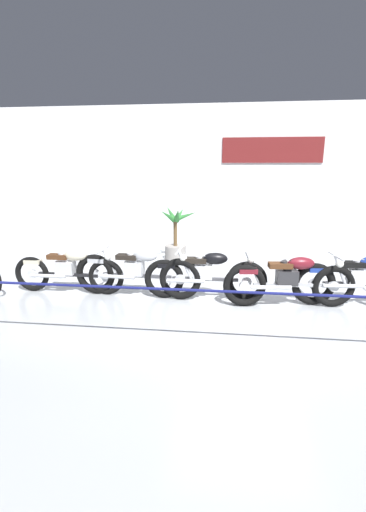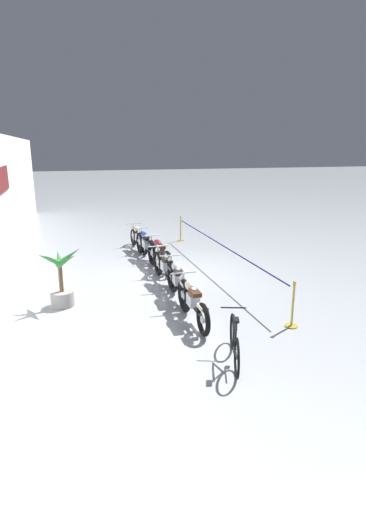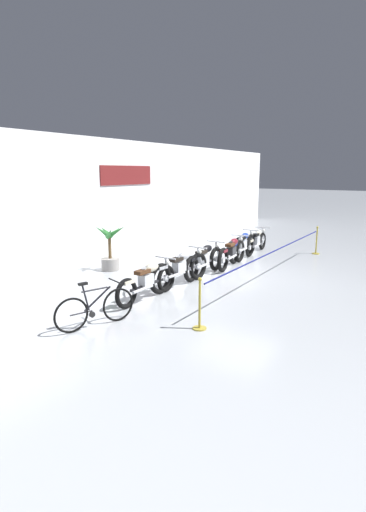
{
  "view_description": "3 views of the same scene",
  "coord_description": "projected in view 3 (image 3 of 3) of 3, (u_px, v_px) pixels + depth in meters",
  "views": [
    {
      "loc": [
        -0.45,
        -5.41,
        2.4
      ],
      "look_at": [
        -1.16,
        0.73,
        0.82
      ],
      "focal_mm": 24.0,
      "sensor_mm": 36.0,
      "label": 1
    },
    {
      "loc": [
        -11.4,
        3.31,
        3.8
      ],
      "look_at": [
        -0.88,
        0.2,
        0.81
      ],
      "focal_mm": 28.0,
      "sensor_mm": 36.0,
      "label": 2
    },
    {
      "loc": [
        -10.79,
        -4.98,
        3.05
      ],
      "look_at": [
        -1.02,
        1.26,
        0.59
      ],
      "focal_mm": 28.0,
      "sensor_mm": 36.0,
      "label": 3
    }
  ],
  "objects": [
    {
      "name": "ground_plane",
      "position": [
        236.0,
        274.0,
        12.15
      ],
      "size": [
        120.0,
        120.0,
        0.0
      ],
      "primitive_type": "plane",
      "color": "#B2B7BC"
    },
    {
      "name": "back_wall",
      "position": [
        108.0,
        198.0,
        14.42
      ],
      "size": [
        28.0,
        0.29,
        4.2
      ],
      "color": "white",
      "rests_on": "ground"
    },
    {
      "name": "motorcycle_cream_0",
      "position": [
        148.0,
        281.0,
        9.62
      ],
      "size": [
        2.25,
        0.62,
        0.93
      ],
      "color": "black",
      "rests_on": "ground"
    },
    {
      "name": "motorcycle_silver_1",
      "position": [
        180.0,
        269.0,
        10.74
      ],
      "size": [
        2.49,
        0.62,
        0.98
      ],
      "color": "black",
      "rests_on": "ground"
    },
    {
      "name": "motorcycle_black_2",
      "position": [
        204.0,
        260.0,
        11.81
      ],
      "size": [
        2.3,
        0.62,
        0.96
      ],
      "color": "black",
      "rests_on": "ground"
    },
    {
      "name": "motorcycle_maroon_3",
      "position": [
        232.0,
        252.0,
        12.95
      ],
      "size": [
        2.34,
        0.63,
        0.96
      ],
      "color": "black",
      "rests_on": "ground"
    },
    {
      "name": "motorcycle_blue_4",
      "position": [
        243.0,
        246.0,
        14.1
      ],
      "size": [
        2.42,
        0.62,
        0.97
      ],
      "color": "black",
      "rests_on": "ground"
    },
    {
      "name": "motorcycle_cream_5",
      "position": [
        256.0,
        241.0,
        15.19
      ],
      "size": [
        2.27,
        0.62,
        0.92
      ],
      "color": "black",
      "rests_on": "ground"
    },
    {
      "name": "bicycle",
      "position": [
        95.0,
        309.0,
        7.94
      ],
      "size": [
        1.64,
        0.68,
        0.96
      ],
      "color": "black",
      "rests_on": "ground"
    },
    {
      "name": "potted_palm_left_of_row",
      "position": [
        110.0,
        252.0,
        12.51
      ],
      "size": [
        0.98,
        1.09,
        1.5
      ],
      "color": "gray",
      "rests_on": "ground"
    },
    {
      "name": "stanchion_far_left",
      "position": [
        259.0,
        264.0,
        10.24
      ],
      "size": [
        8.7,
        0.28,
        1.05
      ],
      "color": "gold",
      "rests_on": "ground"
    },
    {
      "name": "stanchion_mid_left",
      "position": [
        316.0,
        245.0,
        15.03
      ],
      "size": [
        0.28,
        0.28,
        1.05
      ],
      "color": "gold",
      "rests_on": "ground"
    }
  ]
}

